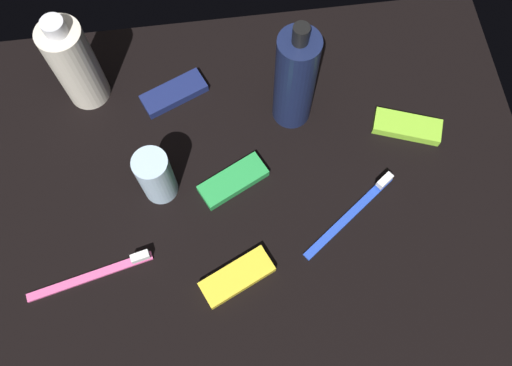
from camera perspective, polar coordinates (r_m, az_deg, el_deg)
The scene contains 10 objects.
ground_plane at distance 79.55cm, azimuth 0.00°, elevation -0.94°, with size 84.00×64.00×1.20cm, color black.
lotion_bottle at distance 76.67cm, azimuth 4.25°, elevation 11.08°, with size 5.95×5.95×21.16cm.
bodywash_bottle at distance 83.98cm, azimuth -19.06°, elevation 12.09°, with size 6.48×6.48×17.65cm.
deodorant_stick at distance 75.74cm, azimuth -10.81°, elevation 0.72°, with size 4.99×4.99×10.04cm, color silver.
toothbrush_blue at distance 78.64cm, azimuth 10.62°, elevation -2.94°, with size 15.24×11.59×2.10cm.
toothbrush_pink at distance 78.16cm, azimuth -16.79°, elevation -9.34°, with size 17.82×5.13×2.10cm.
snack_bar_lime at distance 85.80cm, azimuth 16.06°, elevation 5.91°, with size 10.40×4.00×1.50cm, color #8CD133.
snack_bar_yellow at distance 74.72cm, azimuth -2.08°, elevation -10.14°, with size 10.40×4.00×1.50cm, color yellow.
snack_bar_green at distance 78.80cm, azimuth -2.50°, elevation 0.23°, with size 10.40×4.00×1.50cm, color green.
snack_bar_navy at distance 86.39cm, azimuth -8.88°, elevation 9.58°, with size 10.40×4.00×1.50cm, color navy.
Camera 1 is at (-3.48, -27.29, 74.05)cm, focal length 36.91 mm.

